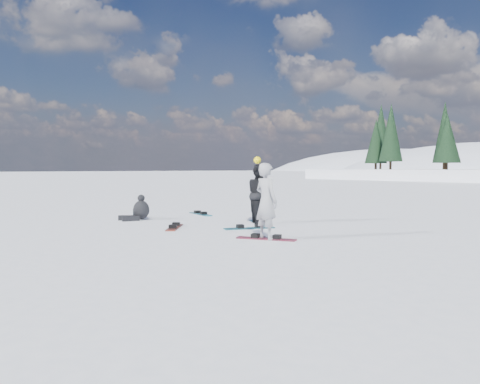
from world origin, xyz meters
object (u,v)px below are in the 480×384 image
object	(u,v)px
snowboarder_man	(259,194)
snowboard_loose_b	(175,227)
snowboarder_woman	(266,201)
snowboard_loose_c	(200,214)
snowboard_loose_a	(249,228)
gear_bag	(138,213)
seated_rider	(140,210)

from	to	relation	value
snowboarder_man	snowboard_loose_b	xyz separation A→B (m)	(-0.64, -2.74, -0.93)
snowboarder_woman	snowboard_loose_c	bearing A→B (deg)	-18.40
snowboard_loose_b	snowboard_loose_a	size ratio (longest dim) A/B	1.00
gear_bag	snowboard_loose_c	distance (m)	2.41
snowboard_loose_a	snowboarder_man	bearing A→B (deg)	58.44
seated_rider	snowboard_loose_b	world-z (taller)	seated_rider
snowboarder_man	snowboard_loose_a	bearing A→B (deg)	151.56
snowboarder_man	seated_rider	distance (m)	4.19
seated_rider	snowboard_loose_b	bearing A→B (deg)	18.55
snowboarder_woman	snowboard_loose_c	world-z (taller)	snowboarder_woman
snowboard_loose_b	snowboard_loose_a	xyz separation A→B (m)	(1.49, 1.62, 0.00)
snowboarder_man	snowboard_loose_b	bearing A→B (deg)	101.09
snowboarder_woman	snowboard_loose_a	size ratio (longest dim) A/B	1.37
snowboarder_man	snowboard_loose_a	distance (m)	1.69
seated_rider	snowboard_loose_c	xyz separation A→B (m)	(-0.22, 2.61, -0.32)
snowboarder_woman	snowboarder_man	bearing A→B (deg)	-37.24
snowboarder_man	gear_bag	world-z (taller)	snowboarder_man
seated_rider	snowboard_loose_a	distance (m)	4.36
seated_rider	snowboard_loose_b	size ratio (longest dim) A/B	0.74
snowboarder_woman	gear_bag	size ratio (longest dim) A/B	4.55
snowboarder_woman	seated_rider	xyz separation A→B (m)	(-5.93, -0.49, -0.63)
snowboard_loose_b	gear_bag	bearing A→B (deg)	-147.26
gear_bag	snowboard_loose_a	world-z (taller)	gear_bag
snowboarder_man	snowboard_loose_a	size ratio (longest dim) A/B	1.26
snowboard_loose_b	snowboard_loose_c	bearing A→B (deg)	175.61
snowboarder_man	snowboard_loose_c	world-z (taller)	snowboarder_man
snowboarder_woman	seated_rider	distance (m)	5.98
snowboard_loose_c	snowboard_loose_a	size ratio (longest dim) A/B	1.00
snowboarder_man	snowboarder_woman	bearing A→B (deg)	166.26
snowboard_loose_a	snowboard_loose_b	bearing A→B (deg)	158.44
snowboarder_woman	snowboard_loose_b	xyz separation A→B (m)	(-3.32, -0.66, -0.94)
snowboard_loose_c	snowboard_loose_a	world-z (taller)	same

